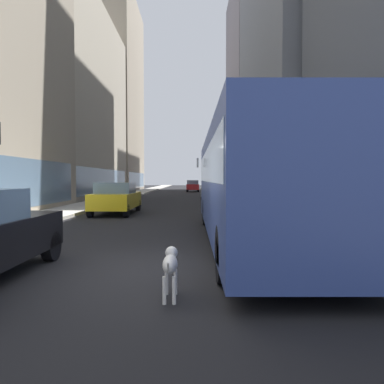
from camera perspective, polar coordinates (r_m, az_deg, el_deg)
ground_plane at (r=41.85m, az=-1.61°, el=-0.34°), size 120.00×120.00×0.00m
sidewalk_left at (r=42.38m, az=-9.34°, el=-0.24°), size 2.40×110.00×0.15m
sidewalk_right at (r=42.08m, az=6.17°, el=-0.24°), size 2.40×110.00×0.15m
building_left_mid at (r=39.09m, az=-20.09°, el=13.47°), size 8.42×22.24×19.17m
building_left_far at (r=59.44m, az=-13.18°, el=14.84°), size 8.44×16.61×29.90m
building_right_mid at (r=38.07m, az=18.50°, el=27.28°), size 10.17×20.21×36.11m
building_right_far at (r=56.12m, az=11.44°, el=16.01°), size 9.79×17.49×30.63m
transit_bus at (r=10.30m, az=9.39°, el=2.00°), size 2.78×11.53×3.05m
car_white_van at (r=28.35m, az=3.33°, el=0.15°), size 1.88×4.29×1.62m
car_red_coupe at (r=49.97m, az=0.01°, el=1.00°), size 1.73×4.76×1.62m
car_yellow_taxi at (r=18.54m, az=-12.25°, el=-0.93°), size 1.90×4.48×1.62m
dalmatian_dog at (r=5.41m, az=-3.62°, el=-11.56°), size 0.22×0.96×0.72m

